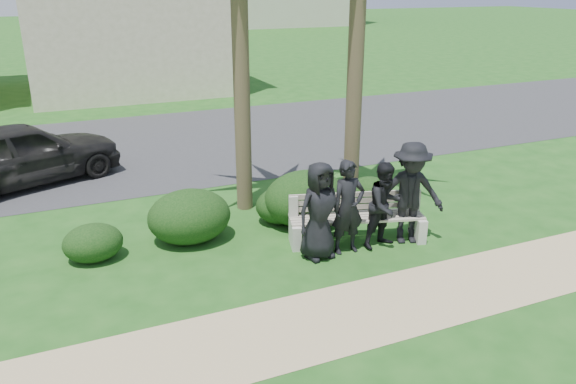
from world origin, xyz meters
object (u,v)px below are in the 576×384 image
(man_c, at_px, (385,205))
(man_d, at_px, (410,193))
(man_b, at_px, (348,207))
(man_a, at_px, (320,211))
(park_bench, at_px, (356,222))
(car_a, at_px, (22,154))

(man_c, bearing_deg, man_d, -14.55)
(man_d, bearing_deg, man_b, -165.31)
(man_a, height_order, man_d, man_d)
(park_bench, distance_m, man_c, 0.63)
(man_b, xyz_separation_m, man_d, (1.18, -0.08, 0.10))
(park_bench, relative_size, man_b, 1.55)
(man_b, distance_m, man_c, 0.71)
(man_d, xyz_separation_m, car_a, (-6.27, 6.04, -0.19))
(man_d, bearing_deg, car_a, 154.84)
(park_bench, xyz_separation_m, car_a, (-5.44, 5.66, 0.35))
(man_a, bearing_deg, man_d, -10.92)
(car_a, bearing_deg, park_bench, -157.66)
(park_bench, relative_size, man_d, 1.38)
(man_c, bearing_deg, man_a, 165.51)
(man_a, height_order, man_c, man_a)
(man_a, xyz_separation_m, man_b, (0.53, -0.01, -0.02))
(man_b, bearing_deg, car_a, 131.06)
(park_bench, distance_m, man_a, 1.03)
(man_a, relative_size, car_a, 0.39)
(man_c, bearing_deg, man_b, 164.14)
(park_bench, xyz_separation_m, man_c, (0.35, -0.35, 0.39))
(man_d, distance_m, car_a, 8.70)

